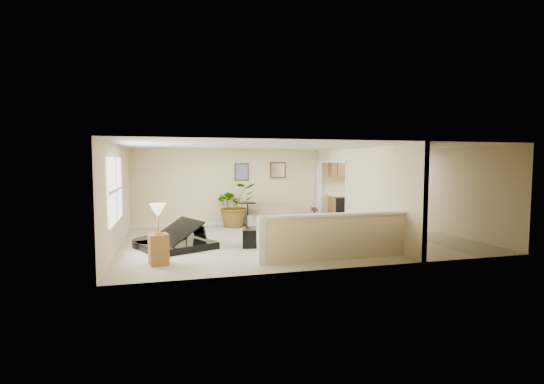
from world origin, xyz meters
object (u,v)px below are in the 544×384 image
object	(u,v)px
piano	(175,222)
palm_plant	(235,205)
small_plant	(314,216)
lamp_stand	(158,239)
loveseat	(272,215)
piano_bench	(249,237)
accent_table	(248,211)

from	to	relation	value
piano	palm_plant	bearing A→B (deg)	30.36
piano	small_plant	xyz separation A→B (m)	(4.64, 2.71, -0.39)
small_plant	palm_plant	bearing A→B (deg)	-178.86
palm_plant	lamp_stand	world-z (taller)	palm_plant
loveseat	palm_plant	distance (m)	1.28
piano_bench	lamp_stand	world-z (taller)	lamp_stand
accent_table	palm_plant	world-z (taller)	palm_plant
accent_table	palm_plant	xyz separation A→B (m)	(-0.40, 0.14, 0.19)
piano_bench	small_plant	xyz separation A→B (m)	(2.84, 3.03, 0.02)
piano	accent_table	bearing A→B (deg)	23.53
lamp_stand	accent_table	bearing A→B (deg)	57.20
piano	piano_bench	size ratio (longest dim) A/B	3.42
palm_plant	lamp_stand	size ratio (longest dim) A/B	1.24
accent_table	lamp_stand	distance (m)	4.88
piano	accent_table	distance (m)	3.41
loveseat	palm_plant	world-z (taller)	palm_plant
loveseat	small_plant	distance (m)	1.51
piano_bench	accent_table	xyz separation A→B (m)	(0.51, 2.83, 0.29)
loveseat	lamp_stand	distance (m)	5.46
accent_table	piano	bearing A→B (deg)	-132.49
accent_table	piano_bench	bearing A→B (deg)	-100.21
small_plant	loveseat	bearing A→B (deg)	-176.90
piano	small_plant	bearing A→B (deg)	6.33
loveseat	accent_table	size ratio (longest dim) A/B	2.24
piano_bench	small_plant	distance (m)	4.16
piano	loveseat	distance (m)	4.10
loveseat	accent_table	world-z (taller)	loveseat
loveseat	accent_table	xyz separation A→B (m)	(-0.83, -0.12, 0.18)
piano	lamp_stand	xyz separation A→B (m)	(-0.34, -1.59, -0.10)
loveseat	piano_bench	bearing A→B (deg)	-97.45
piano_bench	loveseat	world-z (taller)	loveseat
loveseat	accent_table	bearing A→B (deg)	-155.10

